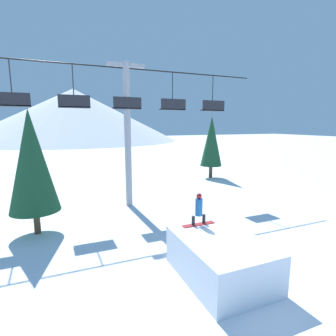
{
  "coord_description": "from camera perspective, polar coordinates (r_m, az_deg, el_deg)",
  "views": [
    {
      "loc": [
        -5.5,
        -6.34,
        5.43
      ],
      "look_at": [
        -0.43,
        5.75,
        3.24
      ],
      "focal_mm": 28.0,
      "sensor_mm": 36.0,
      "label": 1
    }
  ],
  "objects": [
    {
      "name": "pine_tree_far",
      "position": [
        26.81,
        9.43,
        5.74
      ],
      "size": [
        2.16,
        2.16,
        6.24
      ],
      "color": "#4C3823",
      "rests_on": "ground_plane"
    },
    {
      "name": "snowboarder",
      "position": [
        10.64,
        6.73,
        -8.98
      ],
      "size": [
        1.38,
        0.29,
        1.3
      ],
      "color": "#B22D2D",
      "rests_on": "snow_ramp"
    },
    {
      "name": "chairlift",
      "position": [
        17.33,
        -8.82,
        10.14
      ],
      "size": [
        18.72,
        0.44,
        9.29
      ],
      "color": "#9E9EA3",
      "rests_on": "ground_plane"
    },
    {
      "name": "mountain_ridge",
      "position": [
        93.79,
        -19.72,
        10.8
      ],
      "size": [
        67.29,
        67.29,
        16.88
      ],
      "color": "silver",
      "rests_on": "ground_plane"
    },
    {
      "name": "snow_ramp",
      "position": [
        10.03,
        11.33,
        -18.73
      ],
      "size": [
        2.65,
        3.66,
        1.44
      ],
      "color": "white",
      "rests_on": "ground_plane"
    },
    {
      "name": "pine_tree_near",
      "position": [
        14.22,
        -27.54,
        1.31
      ],
      "size": [
        2.37,
        2.37,
        6.18
      ],
      "color": "#4C3823",
      "rests_on": "ground_plane"
    },
    {
      "name": "distant_skier",
      "position": [
        19.16,
        -24.77,
        -5.8
      ],
      "size": [
        0.24,
        0.24,
        1.23
      ],
      "color": "black",
      "rests_on": "ground_plane"
    },
    {
      "name": "ground_plane",
      "position": [
        10.0,
        16.65,
        -23.85
      ],
      "size": [
        220.0,
        220.0,
        0.0
      ],
      "primitive_type": "plane",
      "color": "white"
    }
  ]
}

